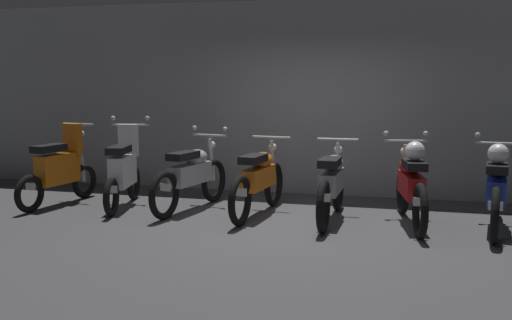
{
  "coord_description": "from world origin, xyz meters",
  "views": [
    {
      "loc": [
        1.52,
        -7.15,
        1.83
      ],
      "look_at": [
        -0.54,
        0.66,
        0.75
      ],
      "focal_mm": 42.39,
      "sensor_mm": 36.0,
      "label": 1
    }
  ],
  "objects_px": {
    "motorbike_slot_0": "(60,169)",
    "motorbike_slot_2": "(192,175)",
    "motorbike_slot_3": "(259,179)",
    "motorbike_slot_6": "(496,188)",
    "motorbike_slot_5": "(411,184)",
    "motorbike_slot_1": "(123,171)",
    "motorbike_slot_4": "(332,183)"
  },
  "relations": [
    {
      "from": "motorbike_slot_3",
      "to": "motorbike_slot_6",
      "type": "distance_m",
      "value": 3.0
    },
    {
      "from": "motorbike_slot_2",
      "to": "motorbike_slot_5",
      "type": "xyz_separation_m",
      "value": [
        3.0,
        -0.14,
        0.04
      ]
    },
    {
      "from": "motorbike_slot_3",
      "to": "motorbike_slot_5",
      "type": "distance_m",
      "value": 2.0
    },
    {
      "from": "motorbike_slot_1",
      "to": "motorbike_slot_5",
      "type": "bearing_deg",
      "value": -0.95
    },
    {
      "from": "motorbike_slot_1",
      "to": "motorbike_slot_5",
      "type": "xyz_separation_m",
      "value": [
        4.01,
        -0.07,
        0.0
      ]
    },
    {
      "from": "motorbike_slot_3",
      "to": "motorbike_slot_6",
      "type": "xyz_separation_m",
      "value": [
        3.0,
        -0.08,
        0.04
      ]
    },
    {
      "from": "motorbike_slot_0",
      "to": "motorbike_slot_5",
      "type": "height_order",
      "value": "motorbike_slot_0"
    },
    {
      "from": "motorbike_slot_4",
      "to": "motorbike_slot_2",
      "type": "bearing_deg",
      "value": 175.76
    },
    {
      "from": "motorbike_slot_5",
      "to": "motorbike_slot_4",
      "type": "bearing_deg",
      "value": -179.42
    },
    {
      "from": "motorbike_slot_4",
      "to": "motorbike_slot_6",
      "type": "distance_m",
      "value": 2.0
    },
    {
      "from": "motorbike_slot_0",
      "to": "motorbike_slot_2",
      "type": "distance_m",
      "value": 2.01
    },
    {
      "from": "motorbike_slot_5",
      "to": "motorbike_slot_6",
      "type": "bearing_deg",
      "value": -1.13
    },
    {
      "from": "motorbike_slot_1",
      "to": "motorbike_slot_2",
      "type": "height_order",
      "value": "motorbike_slot_1"
    },
    {
      "from": "motorbike_slot_2",
      "to": "motorbike_slot_4",
      "type": "distance_m",
      "value": 2.0
    },
    {
      "from": "motorbike_slot_0",
      "to": "motorbike_slot_1",
      "type": "height_order",
      "value": "motorbike_slot_1"
    },
    {
      "from": "motorbike_slot_0",
      "to": "motorbike_slot_3",
      "type": "height_order",
      "value": "motorbike_slot_0"
    },
    {
      "from": "motorbike_slot_2",
      "to": "motorbike_slot_6",
      "type": "bearing_deg",
      "value": -2.26
    },
    {
      "from": "motorbike_slot_5",
      "to": "motorbike_slot_0",
      "type": "bearing_deg",
      "value": -179.85
    },
    {
      "from": "motorbike_slot_0",
      "to": "motorbike_slot_3",
      "type": "xyz_separation_m",
      "value": [
        3.0,
        0.07,
        -0.03
      ]
    },
    {
      "from": "motorbike_slot_1",
      "to": "motorbike_slot_4",
      "type": "relative_size",
      "value": 0.85
    },
    {
      "from": "motorbike_slot_0",
      "to": "motorbike_slot_1",
      "type": "bearing_deg",
      "value": 4.6
    },
    {
      "from": "motorbike_slot_6",
      "to": "motorbike_slot_2",
      "type": "bearing_deg",
      "value": 177.74
    },
    {
      "from": "motorbike_slot_1",
      "to": "motorbike_slot_2",
      "type": "xyz_separation_m",
      "value": [
        1.01,
        0.07,
        -0.04
      ]
    },
    {
      "from": "motorbike_slot_0",
      "to": "motorbike_slot_2",
      "type": "xyz_separation_m",
      "value": [
        2.0,
        0.15,
        -0.03
      ]
    },
    {
      "from": "motorbike_slot_0",
      "to": "motorbike_slot_3",
      "type": "distance_m",
      "value": 3.0
    },
    {
      "from": "motorbike_slot_4",
      "to": "motorbike_slot_6",
      "type": "relative_size",
      "value": 1.0
    },
    {
      "from": "motorbike_slot_0",
      "to": "motorbike_slot_1",
      "type": "distance_m",
      "value": 0.99
    },
    {
      "from": "motorbike_slot_3",
      "to": "motorbike_slot_4",
      "type": "relative_size",
      "value": 1.0
    },
    {
      "from": "motorbike_slot_1",
      "to": "motorbike_slot_5",
      "type": "distance_m",
      "value": 4.01
    },
    {
      "from": "motorbike_slot_3",
      "to": "motorbike_slot_2",
      "type": "bearing_deg",
      "value": 175.43
    },
    {
      "from": "motorbike_slot_5",
      "to": "motorbike_slot_1",
      "type": "bearing_deg",
      "value": 179.05
    },
    {
      "from": "motorbike_slot_1",
      "to": "motorbike_slot_4",
      "type": "height_order",
      "value": "motorbike_slot_1"
    }
  ]
}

